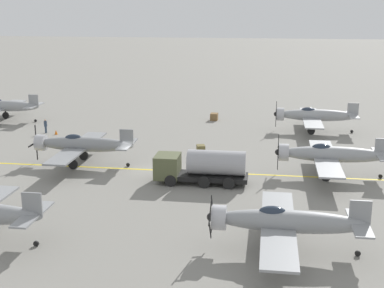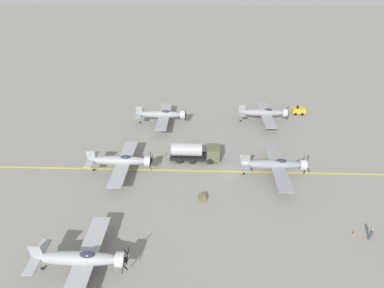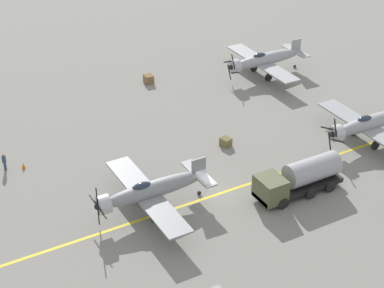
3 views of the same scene
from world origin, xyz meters
TOP-DOWN VIEW (x-y plane):
  - ground_plane at (0.00, 0.00)m, footprint 400.00×400.00m
  - taxiway_stripe at (0.00, 0.00)m, footprint 0.30×160.00m
  - airplane_mid_center at (0.71, 5.40)m, footprint 12.00×9.98m
  - airplane_near_left at (-15.51, -13.45)m, footprint 12.00×9.98m
  - airplane_mid_left at (-17.02, 6.77)m, footprint 12.00×9.98m
  - airplane_near_center at (0.50, -17.80)m, footprint 12.00×9.98m
  - airplane_near_right at (17.96, -17.76)m, footprint 12.00×9.98m
  - fuel_tanker at (-3.13, -6.66)m, footprint 2.68×8.00m
  - tow_tractor at (-20.90, 14.77)m, footprint 1.57×2.60m
  - ground_crew_walking at (12.66, 14.17)m, footprint 0.37×0.37m
  - supply_crate_mid_lane at (6.53, -5.43)m, footprint 1.17×1.05m
  - traffic_cone at (12.10, 12.67)m, footprint 0.36×0.36m

SIDE VIEW (x-z plane):
  - ground_plane at x=0.00m, z-range 0.00..0.00m
  - taxiway_stripe at x=0.00m, z-range 0.00..0.01m
  - traffic_cone at x=12.10m, z-range 0.00..0.55m
  - supply_crate_mid_lane at x=6.53m, z-range 0.00..0.83m
  - tow_tractor at x=-20.90m, z-range -0.11..1.69m
  - ground_crew_walking at x=12.66m, z-range 0.08..1.76m
  - fuel_tanker at x=-3.13m, z-range 0.02..3.00m
  - airplane_mid_left at x=-17.02m, z-range 0.19..3.84m
  - airplane_near_center at x=0.50m, z-range 0.14..3.88m
  - airplane_near_right at x=17.96m, z-range 0.18..3.84m
  - airplane_mid_center at x=0.71m, z-range 0.11..3.91m
  - airplane_near_left at x=-15.51m, z-range 0.19..3.84m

